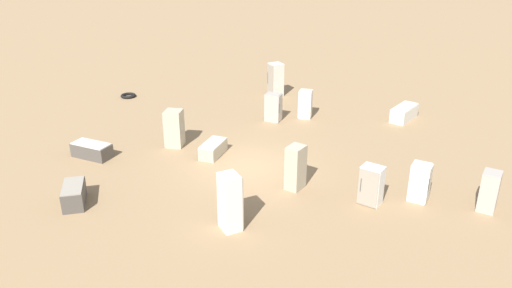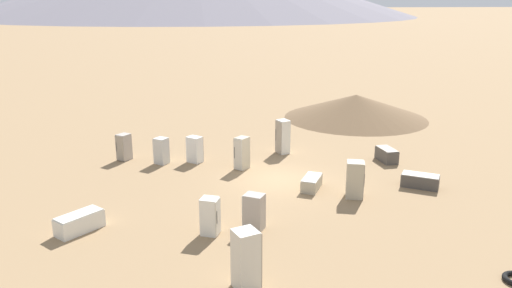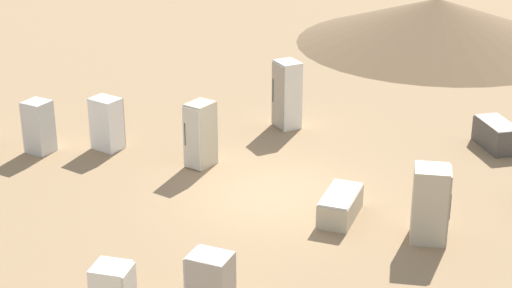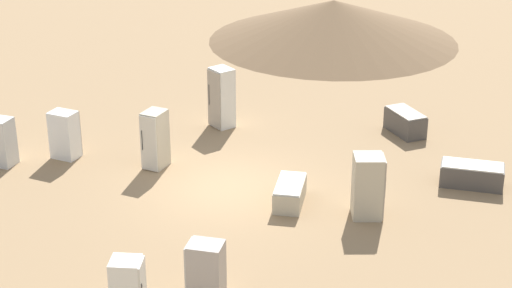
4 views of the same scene
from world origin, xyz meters
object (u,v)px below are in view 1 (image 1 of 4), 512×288
at_px(discarded_fridge_0, 174,128).
at_px(discarded_fridge_7, 371,185).
at_px(discarded_fridge_4, 489,191).
at_px(discarded_fridge_2, 74,195).
at_px(discarded_fridge_9, 404,113).
at_px(discarded_fridge_12, 273,107).
at_px(discarded_fridge_6, 305,104).
at_px(discarded_fridge_5, 213,149).
at_px(discarded_fridge_11, 230,202).
at_px(discarded_fridge_1, 276,80).
at_px(discarded_fridge_8, 92,150).
at_px(discarded_fridge_3, 420,182).
at_px(scrap_tire, 128,96).
at_px(discarded_fridge_10, 296,167).

xyz_separation_m(discarded_fridge_0, discarded_fridge_7, (-6.09, -6.90, -0.12)).
height_order(discarded_fridge_0, discarded_fridge_4, discarded_fridge_0).
distance_m(discarded_fridge_2, discarded_fridge_7, 10.46).
bearing_deg(discarded_fridge_9, discarded_fridge_12, -139.96).
relative_size(discarded_fridge_4, discarded_fridge_6, 1.00).
bearing_deg(discarded_fridge_2, discarded_fridge_7, 167.07).
xyz_separation_m(discarded_fridge_5, discarded_fridge_11, (-5.76, -0.23, 0.68)).
xyz_separation_m(discarded_fridge_6, discarded_fridge_7, (-8.82, -0.31, -0.01)).
bearing_deg(discarded_fridge_5, discarded_fridge_2, 62.14).
distance_m(discarded_fridge_2, discarded_fridge_6, 12.49).
relative_size(discarded_fridge_1, discarded_fridge_8, 1.04).
relative_size(discarded_fridge_6, discarded_fridge_7, 1.02).
relative_size(discarded_fridge_3, scrap_tire, 1.65).
bearing_deg(scrap_tire, discarded_fridge_0, -159.71).
bearing_deg(discarded_fridge_4, discarded_fridge_9, 124.29).
height_order(discarded_fridge_3, scrap_tire, discarded_fridge_3).
bearing_deg(discarded_fridge_12, discarded_fridge_9, 114.68).
height_order(discarded_fridge_11, scrap_tire, discarded_fridge_11).
bearing_deg(discarded_fridge_3, discarded_fridge_1, -128.97).
bearing_deg(discarded_fridge_3, discarded_fridge_11, -44.70).
relative_size(discarded_fridge_3, discarded_fridge_12, 1.00).
bearing_deg(discarded_fridge_9, discarded_fridge_11, -91.15).
distance_m(discarded_fridge_7, discarded_fridge_10, 2.81).
height_order(discarded_fridge_2, discarded_fridge_11, discarded_fridge_11).
distance_m(discarded_fridge_2, discarded_fridge_10, 7.99).
relative_size(discarded_fridge_1, discarded_fridge_5, 1.17).
distance_m(discarded_fridge_0, discarded_fridge_2, 5.85).
relative_size(discarded_fridge_5, discarded_fridge_7, 1.15).
bearing_deg(discarded_fridge_8, discarded_fridge_4, -81.32).
height_order(discarded_fridge_8, discarded_fridge_11, discarded_fridge_11).
bearing_deg(discarded_fridge_11, discarded_fridge_8, -158.58).
distance_m(discarded_fridge_2, discarded_fridge_3, 12.24).
bearing_deg(discarded_fridge_6, discarded_fridge_1, 35.50).
bearing_deg(discarded_fridge_1, discarded_fridge_2, 120.57).
bearing_deg(discarded_fridge_5, discarded_fridge_3, 173.67).
bearing_deg(discarded_fridge_12, scrap_tire, -91.56).
height_order(discarded_fridge_1, discarded_fridge_11, discarded_fridge_11).
distance_m(discarded_fridge_4, discarded_fridge_8, 15.58).
distance_m(discarded_fridge_8, discarded_fridge_9, 15.20).
xyz_separation_m(discarded_fridge_7, discarded_fridge_8, (5.36, 10.38, -0.40)).
relative_size(discarded_fridge_8, discarded_fridge_12, 1.30).
relative_size(discarded_fridge_2, scrap_tire, 1.74).
distance_m(discarded_fridge_6, discarded_fridge_9, 5.03).
relative_size(discarded_fridge_4, discarded_fridge_8, 0.79).
bearing_deg(discarded_fridge_11, discarded_fridge_9, 113.27).
bearing_deg(discarded_fridge_7, discarded_fridge_0, 1.27).
xyz_separation_m(discarded_fridge_0, discarded_fridge_3, (-6.11, -8.69, -0.13)).
bearing_deg(discarded_fridge_7, discarded_fridge_12, -34.20).
relative_size(discarded_fridge_4, discarded_fridge_11, 0.75).
height_order(discarded_fridge_6, discarded_fridge_11, discarded_fridge_11).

